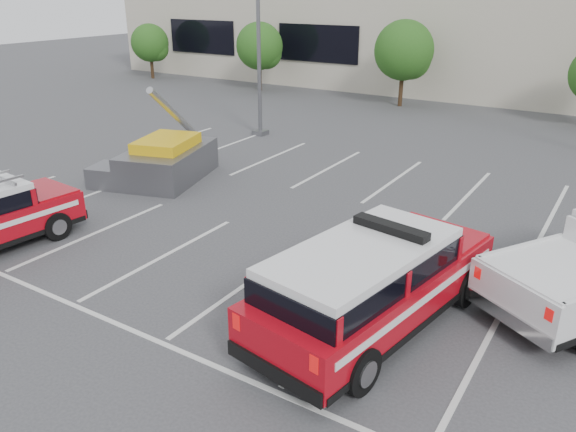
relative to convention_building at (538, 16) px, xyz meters
name	(u,v)px	position (x,y,z in m)	size (l,w,h in m)	color
ground	(247,284)	(-0.18, -31.86, -4.72)	(120.00, 120.00, 0.00)	#3C3C3F
stall_markings	(336,221)	(-0.18, -27.36, -4.71)	(23.00, 15.00, 0.01)	silver
convention_building	(538,16)	(0.00, 0.00, 0.00)	(60.00, 16.99, 13.20)	beige
tree_far_left	(151,44)	(-25.09, -9.82, -2.22)	(2.77, 2.77, 3.99)	#3F2B19
tree_left	(261,48)	(-15.09, -9.82, -1.95)	(3.07, 3.07, 4.42)	#3F2B19
tree_mid_left	(406,52)	(-5.09, -9.82, -1.68)	(3.37, 3.37, 4.85)	#3F2B19
light_pole_left	(258,19)	(-8.18, -19.86, 0.47)	(0.90, 0.60, 10.24)	#59595E
fire_chief_suv	(373,289)	(3.03, -31.93, -3.85)	(3.22, 6.36, 2.13)	#A40713
utility_rig	(164,161)	(-7.32, -27.18, -4.03)	(3.59, 4.59, 3.45)	#59595E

